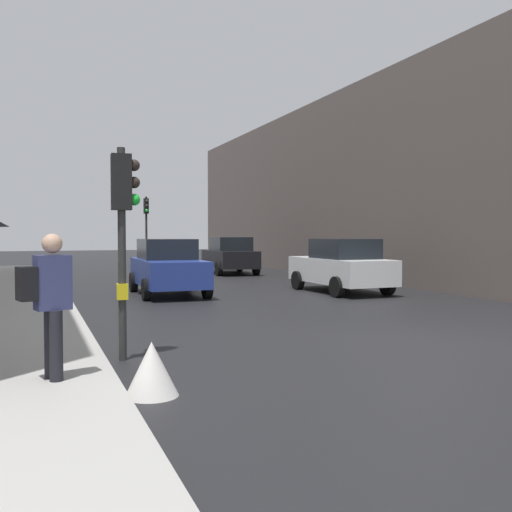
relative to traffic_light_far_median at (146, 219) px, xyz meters
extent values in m
plane|color=black|center=(0.74, -23.47, -2.74)|extent=(120.00, 120.00, 0.00)
cube|color=#A8A5A0|center=(-6.44, -17.47, -2.66)|extent=(2.94, 40.00, 0.16)
cube|color=#5B514C|center=(12.44, -5.74, 1.31)|extent=(12.00, 30.98, 8.09)
cylinder|color=#2D2D2D|center=(0.00, 0.02, -0.75)|extent=(0.12, 0.12, 3.97)
cube|color=black|center=(0.00, 0.02, 0.72)|extent=(0.25, 0.31, 0.84)
cube|color=yellow|center=(0.00, 0.02, -1.69)|extent=(0.20, 0.17, 0.24)
sphere|color=#2D231E|center=(0.01, -0.17, 0.98)|extent=(0.18, 0.18, 0.18)
sphere|color=#2D231E|center=(0.01, -0.17, 0.72)|extent=(0.18, 0.18, 0.18)
sphere|color=green|center=(0.01, -0.17, 0.46)|extent=(0.18, 0.18, 0.18)
cylinder|color=#2D2D2D|center=(-4.66, -23.12, -1.12)|extent=(0.12, 0.12, 3.23)
cube|color=black|center=(-4.66, -23.12, -0.03)|extent=(0.31, 0.26, 0.84)
cube|color=yellow|center=(-4.66, -23.12, -1.69)|extent=(0.17, 0.21, 0.24)
sphere|color=#2D231E|center=(-4.47, -23.13, 0.23)|extent=(0.18, 0.18, 0.18)
sphere|color=#2D231E|center=(-4.47, -23.13, -0.03)|extent=(0.18, 0.18, 0.18)
sphere|color=green|center=(-4.47, -23.13, -0.29)|extent=(0.18, 0.18, 0.18)
cube|color=silver|center=(3.52, -15.36, -2.02)|extent=(1.84, 4.22, 0.80)
cube|color=black|center=(3.53, -15.61, -1.30)|extent=(1.62, 2.02, 0.64)
cylinder|color=black|center=(2.61, -14.02, -2.42)|extent=(0.23, 0.64, 0.64)
cylinder|color=black|center=(4.41, -14.00, -2.42)|extent=(0.23, 0.64, 0.64)
cylinder|color=black|center=(2.64, -16.72, -2.42)|extent=(0.23, 0.64, 0.64)
cylinder|color=black|center=(4.44, -16.70, -2.42)|extent=(0.23, 0.64, 0.64)
cube|color=navy|center=(-1.94, -14.13, -2.02)|extent=(1.91, 4.25, 0.80)
cube|color=black|center=(-1.94, -13.88, -1.30)|extent=(1.65, 2.04, 0.64)
cylinder|color=black|center=(-1.08, -15.50, -2.42)|extent=(0.24, 0.65, 0.64)
cylinder|color=black|center=(-2.88, -15.46, -2.42)|extent=(0.24, 0.65, 0.64)
cylinder|color=black|center=(-1.01, -12.81, -2.42)|extent=(0.24, 0.65, 0.64)
cylinder|color=black|center=(-2.81, -12.76, -2.42)|extent=(0.24, 0.65, 0.64)
cube|color=black|center=(2.95, -5.66, -2.02)|extent=(2.01, 4.29, 0.80)
cube|color=black|center=(2.94, -5.91, -1.30)|extent=(1.70, 2.08, 0.64)
cylinder|color=black|center=(2.12, -4.26, -2.42)|extent=(0.25, 0.65, 0.64)
cylinder|color=black|center=(3.92, -4.35, -2.42)|extent=(0.25, 0.65, 0.64)
cylinder|color=black|center=(1.98, -6.96, -2.42)|extent=(0.25, 0.65, 0.64)
cylinder|color=black|center=(3.78, -7.05, -2.42)|extent=(0.25, 0.65, 0.64)
cylinder|color=black|center=(-5.73, -24.54, -2.15)|extent=(0.16, 0.16, 0.85)
cylinder|color=black|center=(-5.68, -24.73, -2.15)|extent=(0.16, 0.16, 0.85)
cube|color=navy|center=(-5.71, -24.64, -1.40)|extent=(0.45, 0.35, 0.66)
sphere|color=tan|center=(-5.71, -24.64, -0.93)|extent=(0.24, 0.24, 0.24)
cube|color=black|center=(-6.00, -24.71, -1.40)|extent=(0.26, 0.32, 0.40)
cone|color=silver|center=(-4.63, -25.23, -2.41)|extent=(0.64, 0.64, 0.65)
camera|label=1|loc=(-5.94, -32.00, -0.81)|focal=40.52mm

